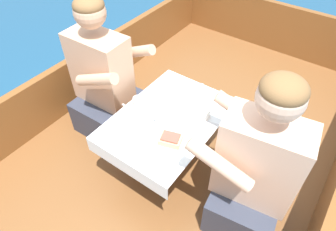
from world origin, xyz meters
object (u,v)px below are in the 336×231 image
person_starboard (254,172)px  coffee_cup_port (173,114)px  coffee_cup_starboard (148,114)px  tin_can (138,101)px  person_port (104,82)px  sandwich (171,139)px

person_starboard → coffee_cup_port: person_starboard is taller
coffee_cup_starboard → tin_can: coffee_cup_starboard is taller
person_port → tin_can: person_port is taller
person_starboard → sandwich: 0.47m
coffee_cup_port → tin_can: (-0.24, -0.03, -0.00)m
coffee_cup_port → tin_can: bearing=-172.3°
coffee_cup_starboard → coffee_cup_port: bearing=39.9°
sandwich → coffee_cup_starboard: bearing=160.3°
person_port → sandwich: (0.71, -0.20, 0.05)m
tin_can → sandwich: bearing=-22.1°
person_starboard → sandwich: (-0.46, -0.10, 0.04)m
coffee_cup_port → person_port: bearing=177.9°
person_starboard → coffee_cup_starboard: (-0.68, -0.02, 0.05)m
coffee_cup_port → coffee_cup_starboard: (-0.11, -0.10, 0.01)m
tin_can → person_port: bearing=171.4°
person_port → person_starboard: bearing=-6.5°
sandwich → person_port: bearing=164.6°
person_starboard → coffee_cup_port: bearing=-16.1°
person_port → sandwich: person_port is taller
person_starboard → tin_can: size_ratio=15.28×
sandwich → tin_can: sandwich is taller
coffee_cup_starboard → person_starboard: bearing=1.7°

